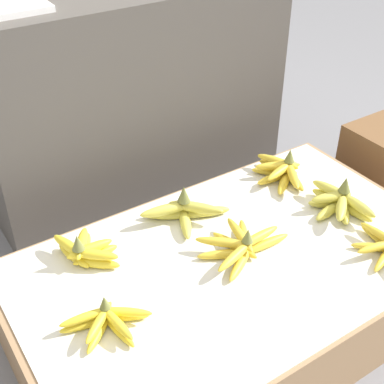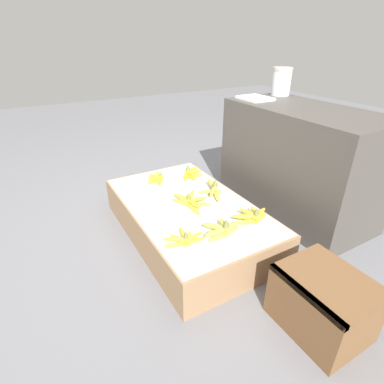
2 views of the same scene
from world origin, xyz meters
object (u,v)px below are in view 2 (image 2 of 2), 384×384
at_px(banana_bunch_middle_midleft, 191,201).
at_px(banana_bunch_back_midright, 252,216).
at_px(wooden_crate, 323,303).
at_px(banana_bunch_middle_midright, 222,229).
at_px(banana_bunch_middle_left, 158,178).
at_px(banana_bunch_back_midleft, 214,189).
at_px(banana_bunch_front_midright, 185,239).
at_px(foam_tray_white, 255,98).
at_px(banana_bunch_back_left, 190,173).
at_px(glass_jar, 282,81).

xyz_separation_m(banana_bunch_middle_midleft, banana_bunch_back_midright, (0.33, 0.21, 0.00)).
xyz_separation_m(wooden_crate, banana_bunch_middle_midright, (-0.53, -0.17, 0.12)).
distance_m(banana_bunch_middle_left, banana_bunch_back_midleft, 0.44).
relative_size(wooden_crate, banana_bunch_back_midright, 1.58).
distance_m(wooden_crate, banana_bunch_front_midright, 0.69).
bearing_deg(banana_bunch_middle_midright, foam_tray_white, 132.58).
height_order(banana_bunch_middle_left, banana_bunch_back_midleft, banana_bunch_back_midleft).
relative_size(banana_bunch_front_midright, banana_bunch_back_midright, 0.96).
bearing_deg(banana_bunch_back_left, banana_bunch_back_midright, 0.94).
xyz_separation_m(banana_bunch_middle_midright, glass_jar, (-0.71, 1.02, 0.60)).
relative_size(banana_bunch_middle_midleft, glass_jar, 1.32).
xyz_separation_m(banana_bunch_middle_midleft, foam_tray_white, (-0.32, 0.72, 0.51)).
height_order(banana_bunch_middle_midleft, banana_bunch_middle_midright, banana_bunch_middle_midright).
distance_m(banana_bunch_middle_midright, banana_bunch_back_midleft, 0.46).
relative_size(wooden_crate, banana_bunch_back_midleft, 1.41).
bearing_deg(banana_bunch_back_left, banana_bunch_front_midright, -31.61).
xyz_separation_m(banana_bunch_middle_midright, banana_bunch_back_midright, (-0.03, 0.23, -0.00)).
bearing_deg(wooden_crate, banana_bunch_back_midleft, 177.11).
bearing_deg(banana_bunch_middle_left, wooden_crate, 8.46).
height_order(glass_jar, foam_tray_white, glass_jar).
height_order(banana_bunch_middle_midright, banana_bunch_back_midright, banana_bunch_middle_midright).
height_order(banana_bunch_middle_midright, banana_bunch_back_midleft, banana_bunch_back_midleft).
height_order(banana_bunch_back_left, foam_tray_white, foam_tray_white).
bearing_deg(wooden_crate, banana_bunch_front_midright, -146.30).
relative_size(banana_bunch_middle_left, glass_jar, 1.00).
bearing_deg(banana_bunch_front_midright, glass_jar, 119.03).
bearing_deg(banana_bunch_middle_midright, banana_bunch_middle_left, -178.12).
bearing_deg(banana_bunch_middle_midleft, wooden_crate, 10.01).
bearing_deg(banana_bunch_back_midleft, wooden_crate, -2.89).
bearing_deg(banana_bunch_back_midright, banana_bunch_back_left, -179.06).
height_order(banana_bunch_middle_left, banana_bunch_middle_midleft, banana_bunch_middle_midleft).
xyz_separation_m(banana_bunch_middle_midleft, banana_bunch_middle_midright, (0.36, -0.01, 0.01)).
bearing_deg(banana_bunch_back_midright, wooden_crate, -5.95).
distance_m(banana_bunch_middle_midright, glass_jar, 1.38).
height_order(wooden_crate, banana_bunch_middle_midright, banana_bunch_middle_midright).
distance_m(banana_bunch_middle_midleft, banana_bunch_back_left, 0.42).
bearing_deg(banana_bunch_back_midright, banana_bunch_middle_midleft, -147.06).
bearing_deg(banana_bunch_front_midright, banana_bunch_back_midleft, 131.55).
bearing_deg(foam_tray_white, wooden_crate, -25.12).
bearing_deg(banana_bunch_back_midright, foam_tray_white, 141.98).
height_order(banana_bunch_front_midright, banana_bunch_middle_left, banana_bunch_front_midright).
relative_size(banana_bunch_middle_midleft, banana_bunch_back_midright, 1.14).
bearing_deg(wooden_crate, banana_bunch_middle_midright, -162.37).
bearing_deg(glass_jar, wooden_crate, -34.31).
bearing_deg(banana_bunch_back_left, banana_bunch_middle_left, -102.81).
bearing_deg(banana_bunch_back_midright, banana_bunch_middle_left, -161.41).
height_order(banana_bunch_middle_midleft, banana_bunch_back_left, banana_bunch_back_left).
xyz_separation_m(banana_bunch_middle_midleft, glass_jar, (-0.36, 1.01, 0.60)).
bearing_deg(banana_bunch_middle_left, banana_bunch_back_midright, 18.59).
relative_size(banana_bunch_middle_midleft, banana_bunch_back_left, 1.43).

